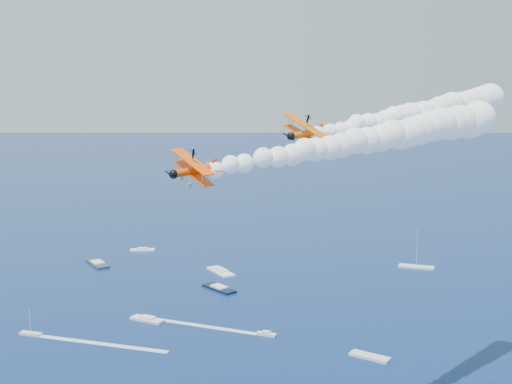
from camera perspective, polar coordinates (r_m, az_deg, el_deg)
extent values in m
cube|color=silver|center=(195.67, -18.87, -11.50)|extent=(6.49, 4.56, 0.70)
cube|color=silver|center=(185.22, 0.90, -12.18)|extent=(5.61, 4.33, 0.70)
cube|color=silver|center=(198.71, -9.35, -10.80)|extent=(10.40, 9.05, 0.70)
cube|color=white|center=(280.47, -9.77, -4.95)|extent=(10.19, 3.89, 0.70)
cube|color=silver|center=(173.51, 9.79, -13.82)|extent=(9.67, 9.27, 0.70)
cube|color=#2D313C|center=(262.57, -13.53, -6.03)|extent=(10.35, 15.79, 0.70)
cube|color=black|center=(225.18, -3.20, -8.31)|extent=(10.96, 13.95, 0.70)
cube|color=silver|center=(258.12, 13.67, -6.30)|extent=(13.52, 9.99, 0.70)
cube|color=white|center=(244.89, -3.06, -6.88)|extent=(9.50, 15.36, 0.70)
cube|color=white|center=(184.25, -13.14, -12.65)|extent=(34.97, 18.59, 0.04)
cube|color=white|center=(193.63, -5.24, -11.36)|extent=(33.62, 21.26, 0.04)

